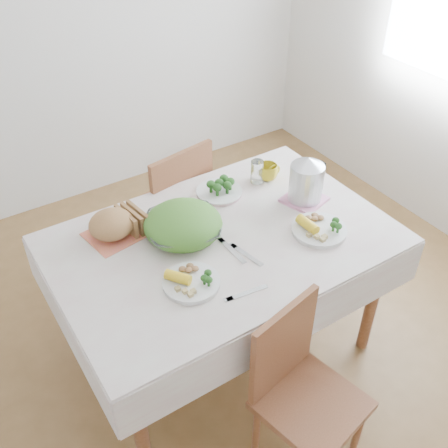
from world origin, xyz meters
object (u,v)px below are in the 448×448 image
salad_bowl (183,229)px  electric_kettle (306,180)px  chair_far (164,209)px  yellow_mug (268,172)px  dining_table (223,298)px  dinner_plate_right (319,230)px  dinner_plate_left (191,282)px  chair_near (313,396)px

salad_bowl → electric_kettle: size_ratio=1.45×
chair_far → yellow_mug: size_ratio=8.57×
salad_bowl → dining_table: bearing=-38.1°
dinner_plate_right → yellow_mug: (0.06, 0.48, 0.03)m
dining_table → dinner_plate_left: bearing=-146.1°
salad_bowl → yellow_mug: (0.59, 0.17, 0.00)m
chair_far → dining_table: bearing=75.7°
chair_near → salad_bowl: chair_near is taller
dinner_plate_left → dinner_plate_right: size_ratio=0.93×
dining_table → chair_far: size_ratio=1.52×
chair_far → dinner_plate_left: size_ratio=3.90×
dinner_plate_left → electric_kettle: electric_kettle is taller
chair_near → dinner_plate_left: (-0.23, 0.53, 0.31)m
dinner_plate_left → electric_kettle: 0.79m
chair_near → dinner_plate_left: 0.65m
chair_near → salad_bowl: bearing=85.6°
salad_bowl → electric_kettle: bearing=-7.5°
chair_near → chair_far: (0.08, 1.41, 0.00)m
chair_far → electric_kettle: (0.44, -0.68, 0.42)m
chair_far → chair_near: bearing=76.6°
dining_table → electric_kettle: electric_kettle is taller
chair_far → dinner_plate_right: chair_far is taller
dinner_plate_left → dinner_plate_right: bearing=-1.9°
yellow_mug → electric_kettle: bearing=-82.1°
salad_bowl → yellow_mug: size_ratio=3.07×
salad_bowl → dinner_plate_left: (-0.13, -0.29, -0.03)m
chair_far → electric_kettle: size_ratio=4.05×
salad_bowl → dinner_plate_left: bearing=-113.8°
dinner_plate_left → chair_far: bearing=70.3°
salad_bowl → dinner_plate_right: (0.53, -0.31, -0.03)m
electric_kettle → salad_bowl: bearing=-175.5°
chair_near → chair_far: chair_far is taller
chair_near → chair_far: size_ratio=0.90×
salad_bowl → dinner_plate_right: 0.61m
chair_far → salad_bowl: chair_far is taller
yellow_mug → salad_bowl: bearing=-163.9°
dining_table → dinner_plate_left: (-0.26, -0.18, 0.40)m
electric_kettle → yellow_mug: bearing=109.9°
dining_table → chair_far: 0.71m
salad_bowl → dinner_plate_left: size_ratio=1.40×
dining_table → yellow_mug: (0.46, 0.28, 0.43)m
dinner_plate_right → yellow_mug: size_ratio=2.35×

